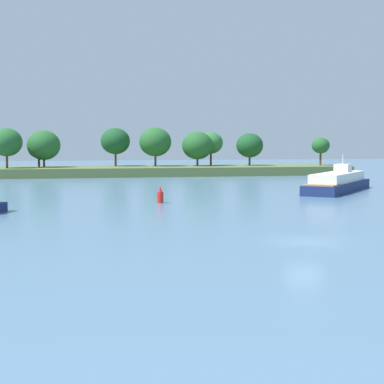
% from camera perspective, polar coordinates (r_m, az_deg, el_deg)
% --- Properties ---
extents(ground_plane, '(400.00, 400.00, 0.00)m').
position_cam_1_polar(ground_plane, '(39.93, 10.86, -4.77)').
color(ground_plane, slate).
extents(treeline_island, '(74.18, 16.50, 10.00)m').
position_cam_1_polar(treeline_island, '(123.71, -3.25, 3.20)').
color(treeline_island, '#566B3D').
rests_on(treeline_island, ground).
extents(white_riverboat, '(16.18, 17.94, 5.09)m').
position_cam_1_polar(white_riverboat, '(83.12, 13.97, 0.90)').
color(white_riverboat, navy).
rests_on(white_riverboat, ground).
extents(channel_buoy_red, '(0.70, 0.70, 1.90)m').
position_cam_1_polar(channel_buoy_red, '(64.91, -3.10, -0.35)').
color(channel_buoy_red, red).
rests_on(channel_buoy_red, ground).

